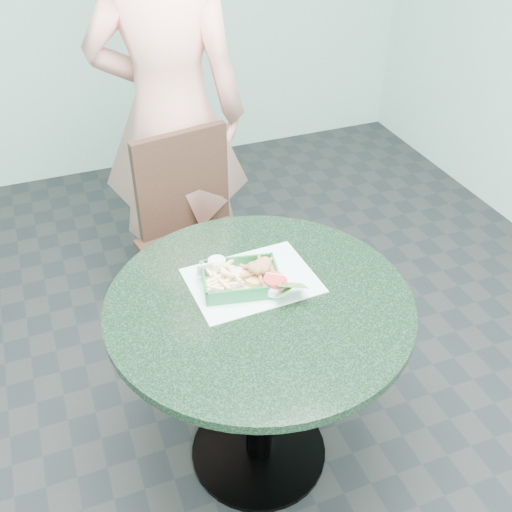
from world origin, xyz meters
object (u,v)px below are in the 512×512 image
object	(u,v)px
food_basket	(241,286)
sauce_ramekin	(214,271)
cafe_table	(259,343)
diner_person	(166,70)
crab_sandwich	(258,272)
dining_chair	(192,227)

from	to	relation	value
food_basket	sauce_ramekin	bearing A→B (deg)	136.03
sauce_ramekin	food_basket	bearing A→B (deg)	-43.97
cafe_table	food_basket	bearing A→B (deg)	109.16
diner_person	food_basket	bearing A→B (deg)	106.27
crab_sandwich	sauce_ramekin	world-z (taller)	crab_sandwich
dining_chair	food_basket	distance (m)	0.76
cafe_table	dining_chair	xyz separation A→B (m)	(0.00, 0.81, -0.05)
diner_person	crab_sandwich	size ratio (longest dim) A/B	19.05
cafe_table	crab_sandwich	distance (m)	0.24
food_basket	diner_person	bearing A→B (deg)	87.26
sauce_ramekin	cafe_table	bearing A→B (deg)	-57.10
dining_chair	diner_person	distance (m)	0.66
dining_chair	diner_person	bearing A→B (deg)	77.04
diner_person	crab_sandwich	world-z (taller)	diner_person
dining_chair	sauce_ramekin	world-z (taller)	dining_chair
dining_chair	diner_person	xyz separation A→B (m)	(0.02, 0.30, 0.59)
dining_chair	diner_person	world-z (taller)	diner_person
dining_chair	sauce_ramekin	distance (m)	0.72
food_basket	sauce_ramekin	size ratio (longest dim) A/B	4.19
diner_person	food_basket	xyz separation A→B (m)	(-0.05, -1.02, -0.36)
crab_sandwich	sauce_ramekin	bearing A→B (deg)	156.83
food_basket	sauce_ramekin	xyz separation A→B (m)	(-0.07, 0.06, 0.03)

